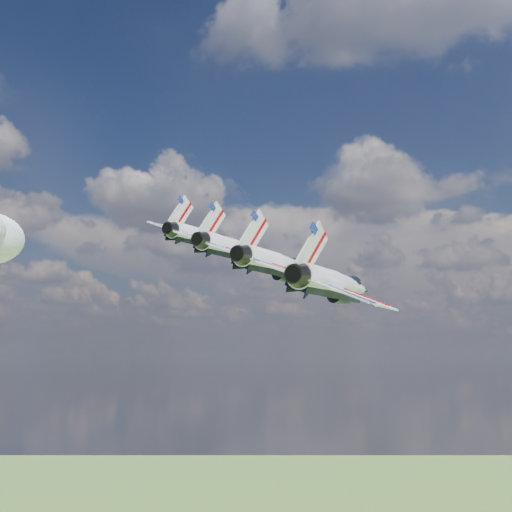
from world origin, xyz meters
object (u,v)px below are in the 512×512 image
at_px(jet_0, 204,238).
at_px(jet_1, 237,249).
at_px(jet_3, 335,284).
at_px(jet_2, 278,264).

xyz_separation_m(jet_0, jet_1, (8.32, -8.16, -3.12)).
relative_size(jet_1, jet_3, 1.00).
height_order(jet_1, jet_3, jet_1).
relative_size(jet_0, jet_3, 1.00).
bearing_deg(jet_2, jet_3, -38.45).
xyz_separation_m(jet_0, jet_3, (24.96, -24.48, -9.35)).
height_order(jet_2, jet_3, jet_2).
height_order(jet_0, jet_3, jet_0).
relative_size(jet_0, jet_1, 1.00).
bearing_deg(jet_0, jet_2, -38.45).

